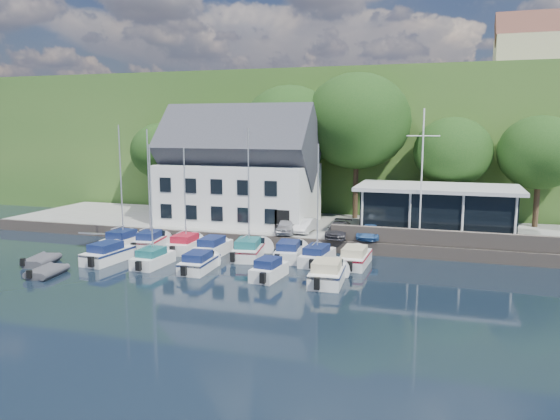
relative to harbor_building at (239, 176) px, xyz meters
The scene contains 36 objects.
ground 18.70m from the harbor_building, 67.01° to the right, with size 180.00×180.00×0.00m, color black.
quay 8.57m from the harbor_building, ahead, with size 60.00×13.00×1.00m, color #979792.
quay_face 10.14m from the harbor_building, 38.16° to the right, with size 60.00×0.30×1.00m, color #6D6057.
hillside 46.11m from the harbor_building, 81.25° to the left, with size 160.00×75.00×16.00m, color #305B22.
field_patch 56.60m from the harbor_building, 74.34° to the left, with size 50.00×30.00×0.30m, color #526030.
farmhouse 48.15m from the harbor_building, 50.75° to the left, with size 10.40×7.00×8.20m, color beige, non-canonical shape.
harbor_building is the anchor object (origin of this frame).
club_pavilion 18.15m from the harbor_building, ahead, with size 13.20×7.20×4.10m, color black, non-canonical shape.
seawall 20.03m from the harbor_building, 15.03° to the right, with size 18.00×0.50×1.20m, color #6D6057.
gangway 13.23m from the harbor_building, 141.71° to the right, with size 1.20×6.00×1.40m, color silver, non-canonical shape.
car_silver 7.90m from the harbor_building, 33.59° to the right, with size 1.50×3.74×1.27m, color #B4B4B9.
car_white 8.68m from the harbor_building, 21.91° to the right, with size 1.25×3.57×1.18m, color silver.
car_dgrey 11.78m from the harbor_building, 21.31° to the right, with size 1.71×4.21×1.22m, color #313035.
car_blue 14.04m from the harbor_building, 17.09° to the right, with size 1.37×3.47×1.19m, color #325D9A.
flagpole 17.40m from the harbor_building, 14.33° to the right, with size 2.49×0.20×10.36m, color white, non-canonical shape.
tree_0 13.15m from the harbor_building, 151.73° to the left, with size 6.87×6.87×9.38m, color black, non-canonical shape.
tree_1 7.47m from the harbor_building, 139.83° to the left, with size 8.20×8.20×11.21m, color black, non-canonical shape.
tree_2 6.62m from the harbor_building, 57.15° to the left, with size 9.56×9.56×13.06m, color black, non-canonical shape.
tree_3 11.90m from the harbor_building, 29.61° to the left, with size 10.35×10.35×14.15m, color black, non-canonical shape.
tree_4 19.98m from the harbor_building, 17.37° to the left, with size 7.23×7.23×9.88m, color black, non-canonical shape.
tree_5 27.11m from the harbor_building, 12.50° to the left, with size 7.31×7.31×9.99m, color black, non-canonical shape.
boat_r1_0 11.32m from the harbor_building, 126.55° to the right, with size 2.10×5.59×9.25m, color white, non-canonical shape.
boat_r1_1 9.78m from the harbor_building, 116.71° to the right, with size 1.87×5.61×9.18m, color white, non-canonical shape.
boat_r1_2 8.77m from the harbor_building, 97.88° to the right, with size 2.00×5.73×8.66m, color white, non-canonical shape.
boat_r1_3 10.42m from the harbor_building, 81.04° to the right, with size 1.86×6.07×1.48m, color white, non-canonical shape.
boat_r1_4 10.16m from the harbor_building, 64.13° to the right, with size 2.10×6.31×9.10m, color white, non-canonical shape.
boat_r1_5 12.39m from the harbor_building, 49.13° to the right, with size 1.93×5.78×1.42m, color white, non-canonical shape.
boat_r1_6 13.54m from the harbor_building, 43.18° to the right, with size 1.86×6.00×8.33m, color white, non-canonical shape.
boat_r1_7 16.23m from the harbor_building, 35.77° to the right, with size 1.99×6.12×1.43m, color white, non-canonical shape.
boat_r2_0 15.19m from the harbor_building, 110.78° to the right, with size 2.04×6.08×1.51m, color white, non-canonical shape.
boat_r2_1 13.70m from the harbor_building, 95.53° to the right, with size 1.83×5.32×8.23m, color white, non-canonical shape.
boat_r2_2 14.69m from the harbor_building, 79.99° to the right, with size 1.91×5.56×1.36m, color white, non-canonical shape.
boat_r2_3 16.80m from the harbor_building, 61.35° to the right, with size 1.67×4.72×1.42m, color white, non-canonical shape.
boat_r2_4 18.90m from the harbor_building, 50.39° to the right, with size 2.18×5.75×1.55m, color white, non-canonical shape.
dinghy_0 18.87m from the harbor_building, 121.14° to the right, with size 1.93×3.21×0.75m, color #3A3A40, non-canonical shape.
dinghy_1 19.91m from the harbor_building, 110.83° to the right, with size 1.85×3.09×0.72m, color #3A3A40, non-canonical shape.
Camera 1 is at (11.97, -30.99, 10.03)m, focal length 35.00 mm.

